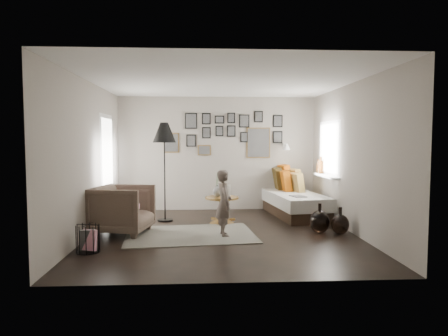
{
  "coord_description": "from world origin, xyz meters",
  "views": [
    {
      "loc": [
        -0.35,
        -6.79,
        1.61
      ],
      "look_at": [
        0.05,
        0.5,
        1.1
      ],
      "focal_mm": 32.0,
      "sensor_mm": 36.0,
      "label": 1
    }
  ],
  "objects": [
    {
      "name": "demijohn_large",
      "position": [
        1.68,
        -0.07,
        0.2
      ],
      "size": [
        0.35,
        0.35,
        0.52
      ],
      "color": "black",
      "rests_on": "ground"
    },
    {
      "name": "candles",
      "position": [
        0.14,
        0.88,
        0.63
      ],
      "size": [
        0.11,
        0.11,
        0.24
      ],
      "color": "black",
      "rests_on": "pedestal_table"
    },
    {
      "name": "armchair_cushion",
      "position": [
        -1.69,
        0.13,
        0.48
      ],
      "size": [
        0.46,
        0.47,
        0.17
      ],
      "primitive_type": "cube",
      "rotation": [
        -0.21,
        0.0,
        -0.24
      ],
      "color": "white",
      "rests_on": "armchair"
    },
    {
      "name": "pedestal_table",
      "position": [
        0.03,
        0.88,
        0.24
      ],
      "size": [
        0.65,
        0.65,
        0.51
      ],
      "rotation": [
        0.0,
        0.0,
        0.02
      ],
      "color": "brown",
      "rests_on": "ground"
    },
    {
      "name": "window_right",
      "position": [
        2.18,
        1.34,
        0.93
      ],
      "size": [
        0.15,
        1.32,
        1.3
      ],
      "color": "white",
      "rests_on": "wall_right"
    },
    {
      "name": "wall_right",
      "position": [
        2.25,
        0.0,
        1.3
      ],
      "size": [
        0.0,
        4.8,
        4.8
      ],
      "primitive_type": "plane",
      "rotation": [
        1.57,
        0.0,
        -1.57
      ],
      "color": "#9D9489",
      "rests_on": "ground"
    },
    {
      "name": "floor_lamp",
      "position": [
        -1.09,
        1.12,
        1.69
      ],
      "size": [
        0.46,
        0.46,
        1.96
      ],
      "rotation": [
        0.0,
        0.0,
        0.19
      ],
      "color": "black",
      "rests_on": "ground"
    },
    {
      "name": "door_left",
      "position": [
        -2.23,
        1.2,
        1.05
      ],
      "size": [
        0.0,
        2.14,
        2.14
      ],
      "color": "white",
      "rests_on": "wall_left"
    },
    {
      "name": "vase",
      "position": [
        -0.05,
        0.9,
        0.66
      ],
      "size": [
        0.19,
        0.19,
        0.47
      ],
      "color": "black",
      "rests_on": "pedestal_table"
    },
    {
      "name": "ceiling",
      "position": [
        0.0,
        0.0,
        2.6
      ],
      "size": [
        4.8,
        4.8,
        0.0
      ],
      "primitive_type": "plane",
      "rotation": [
        3.14,
        0.0,
        0.0
      ],
      "color": "white",
      "rests_on": "wall_back"
    },
    {
      "name": "wall_sconce",
      "position": [
        1.55,
        2.13,
        1.46
      ],
      "size": [
        0.18,
        0.36,
        0.16
      ],
      "color": "white",
      "rests_on": "wall_back"
    },
    {
      "name": "rug",
      "position": [
        -0.55,
        -0.08,
        0.01
      ],
      "size": [
        2.29,
        1.71,
        0.01
      ],
      "primitive_type": "cube",
      "rotation": [
        0.0,
        0.0,
        0.1
      ],
      "color": "#B2AF9C",
      "rests_on": "ground"
    },
    {
      "name": "gallery_wall",
      "position": [
        0.29,
        2.38,
        1.74
      ],
      "size": [
        2.74,
        0.03,
        1.08
      ],
      "color": "brown",
      "rests_on": "wall_back"
    },
    {
      "name": "demijohn_small",
      "position": [
        2.0,
        -0.19,
        0.18
      ],
      "size": [
        0.3,
        0.3,
        0.47
      ],
      "color": "black",
      "rests_on": "ground"
    },
    {
      "name": "wall_back",
      "position": [
        0.0,
        2.4,
        1.3
      ],
      "size": [
        4.5,
        0.0,
        4.5
      ],
      "primitive_type": "plane",
      "rotation": [
        1.57,
        0.0,
        0.0
      ],
      "color": "#9D9489",
      "rests_on": "ground"
    },
    {
      "name": "magazine_on_daybed",
      "position": [
        1.56,
        1.01,
        0.49
      ],
      "size": [
        0.32,
        0.38,
        0.02
      ],
      "primitive_type": "cube",
      "rotation": [
        0.0,
        0.0,
        0.3
      ],
      "color": "black",
      "rests_on": "daybed"
    },
    {
      "name": "daybed",
      "position": [
        1.61,
        1.67,
        0.33
      ],
      "size": [
        1.18,
        2.27,
        1.05
      ],
      "rotation": [
        0.0,
        0.0,
        0.13
      ],
      "color": "black",
      "rests_on": "ground"
    },
    {
      "name": "armchair",
      "position": [
        -1.72,
        0.08,
        0.42
      ],
      "size": [
        1.09,
        1.07,
        0.84
      ],
      "primitive_type": "imported",
      "rotation": [
        0.0,
        0.0,
        1.37
      ],
      "color": "brown",
      "rests_on": "ground"
    },
    {
      "name": "wall_left",
      "position": [
        -2.25,
        0.0,
        1.3
      ],
      "size": [
        0.0,
        4.8,
        4.8
      ],
      "primitive_type": "plane",
      "rotation": [
        1.57,
        0.0,
        1.57
      ],
      "color": "#9D9489",
      "rests_on": "ground"
    },
    {
      "name": "child",
      "position": [
        0.01,
        -0.17,
        0.56
      ],
      "size": [
        0.33,
        0.44,
        1.12
      ],
      "primitive_type": "imported",
      "rotation": [
        0.0,
        0.0,
        1.73
      ],
      "color": "#5E514A",
      "rests_on": "ground"
    },
    {
      "name": "wall_front",
      "position": [
        0.0,
        -2.4,
        1.3
      ],
      "size": [
        4.5,
        0.0,
        4.5
      ],
      "primitive_type": "plane",
      "rotation": [
        -1.57,
        0.0,
        0.0
      ],
      "color": "#9D9489",
      "rests_on": "ground"
    },
    {
      "name": "ground",
      "position": [
        0.0,
        0.0,
        0.0
      ],
      "size": [
        4.8,
        4.8,
        0.0
      ],
      "primitive_type": "plane",
      "color": "black",
      "rests_on": "ground"
    },
    {
      "name": "magazine_basket",
      "position": [
        -2.0,
        -1.04,
        0.2
      ],
      "size": [
        0.38,
        0.38,
        0.4
      ],
      "rotation": [
        0.0,
        0.0,
        -0.2
      ],
      "color": "black",
      "rests_on": "ground"
    }
  ]
}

